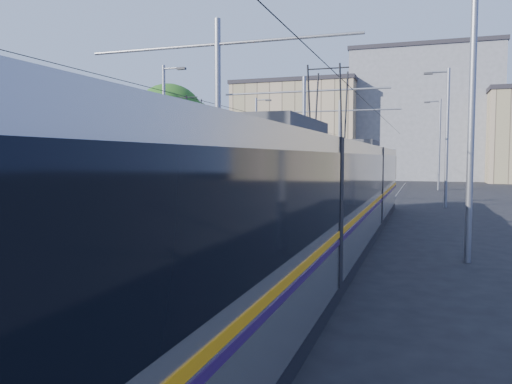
% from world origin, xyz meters
% --- Properties ---
extents(ground, '(160.00, 160.00, 0.00)m').
position_xyz_m(ground, '(0.00, 0.00, 0.00)').
color(ground, black).
rests_on(ground, ground).
extents(platform, '(4.00, 50.00, 0.30)m').
position_xyz_m(platform, '(0.00, 17.00, 0.15)').
color(platform, gray).
rests_on(platform, ground).
extents(tactile_strip_left, '(0.70, 50.00, 0.01)m').
position_xyz_m(tactile_strip_left, '(-1.45, 17.00, 0.30)').
color(tactile_strip_left, gray).
rests_on(tactile_strip_left, platform).
extents(tactile_strip_right, '(0.70, 50.00, 0.01)m').
position_xyz_m(tactile_strip_right, '(1.45, 17.00, 0.30)').
color(tactile_strip_right, gray).
rests_on(tactile_strip_right, platform).
extents(rails, '(8.71, 70.00, 0.03)m').
position_xyz_m(rails, '(0.00, 17.00, 0.02)').
color(rails, gray).
rests_on(rails, ground).
extents(tram_left, '(2.43, 32.25, 5.50)m').
position_xyz_m(tram_left, '(-3.60, 12.81, 1.70)').
color(tram_left, black).
rests_on(tram_left, ground).
extents(tram_right, '(2.43, 30.05, 5.50)m').
position_xyz_m(tram_right, '(3.60, 7.76, 1.86)').
color(tram_right, black).
rests_on(tram_right, ground).
extents(catenary, '(9.20, 70.00, 7.00)m').
position_xyz_m(catenary, '(0.00, 14.15, 4.52)').
color(catenary, gray).
rests_on(catenary, platform).
extents(street_lamps, '(15.18, 38.22, 8.00)m').
position_xyz_m(street_lamps, '(-0.00, 21.00, 4.18)').
color(street_lamps, gray).
rests_on(street_lamps, ground).
extents(shelter, '(0.81, 1.18, 2.44)m').
position_xyz_m(shelter, '(0.45, 13.17, 1.58)').
color(shelter, black).
rests_on(shelter, platform).
extents(tree, '(5.41, 5.00, 7.86)m').
position_xyz_m(tree, '(-9.82, 23.62, 5.31)').
color(tree, '#382314').
rests_on(tree, ground).
extents(building_left, '(16.32, 12.24, 12.90)m').
position_xyz_m(building_left, '(-10.00, 60.00, 6.46)').
color(building_left, tan).
rests_on(building_left, ground).
extents(building_centre, '(18.36, 14.28, 16.82)m').
position_xyz_m(building_centre, '(6.00, 64.00, 8.42)').
color(building_centre, gray).
rests_on(building_centre, ground).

